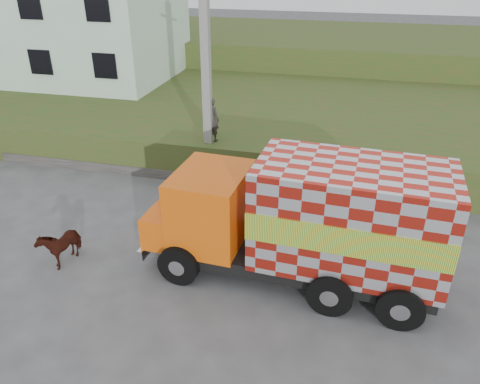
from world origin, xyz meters
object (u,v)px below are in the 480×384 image
(cargo_truck, at_px, (308,221))
(pedestrian, at_px, (212,119))
(utility_pole, at_px, (206,75))
(cow, at_px, (60,244))

(cargo_truck, distance_m, pedestrian, 7.16)
(utility_pole, relative_size, pedestrian, 4.74)
(utility_pole, height_order, cargo_truck, utility_pole)
(cargo_truck, bearing_deg, pedestrian, 130.71)
(cargo_truck, height_order, pedestrian, cargo_truck)
(cargo_truck, xyz_separation_m, cow, (-6.92, -0.88, -1.24))
(cow, bearing_deg, cargo_truck, 14.30)
(utility_pole, xyz_separation_m, pedestrian, (0.10, 0.20, -1.73))
(utility_pole, height_order, pedestrian, utility_pole)
(utility_pole, bearing_deg, cargo_truck, -51.23)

